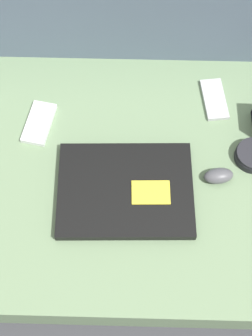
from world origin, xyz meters
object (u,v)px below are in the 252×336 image
(laptop, at_px, (127,190))
(computer_mouse, at_px, (218,176))
(phone_small, at_px, (39,123))
(phone_black, at_px, (214,99))

(laptop, distance_m, computer_mouse, 0.22)
(laptop, xyz_separation_m, phone_small, (-0.23, 0.18, -0.01))
(computer_mouse, relative_size, phone_black, 0.59)
(computer_mouse, height_order, phone_small, computer_mouse)
(laptop, relative_size, phone_small, 2.49)
(computer_mouse, distance_m, phone_black, 0.23)
(phone_black, bearing_deg, phone_small, -176.82)
(phone_black, bearing_deg, laptop, -137.21)
(computer_mouse, bearing_deg, phone_black, 79.86)
(computer_mouse, height_order, phone_black, computer_mouse)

